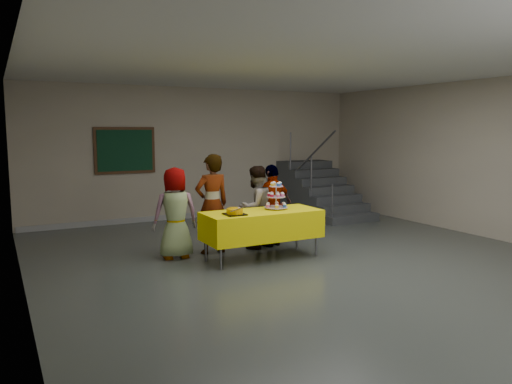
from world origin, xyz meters
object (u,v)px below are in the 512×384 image
Objects in this scene: bake_table at (262,224)px; schoolchild_b at (212,204)px; cupcake_stand at (276,198)px; staircase at (317,194)px; schoolchild_d at (273,205)px; schoolchild_a at (175,213)px; bear_cake at (235,211)px; noticeboard at (125,150)px; schoolchild_c at (256,207)px.

bake_table is 0.94m from schoolchild_b.
cupcake_stand is 0.19× the size of staircase.
cupcake_stand is at bearing 52.51° from schoolchild_d.
staircase is (3.80, 2.45, -0.34)m from schoolchild_b.
bake_table is 1.29× the size of schoolchild_a.
noticeboard reaches higher than bear_cake.
cupcake_stand is 1.07m from schoolchild_b.
cupcake_stand is 1.63m from schoolchild_a.
noticeboard is at bearing 98.93° from bear_cake.
schoolchild_b is 3.44m from noticeboard.
bear_cake is 0.84m from schoolchild_b.
schoolchild_b is at bearing -79.11° from noticeboard.
cupcake_stand is (0.30, 0.07, 0.39)m from bake_table.
staircase reaches higher than schoolchild_c.
cupcake_stand is 0.86m from bear_cake.
bear_cake is 1.41m from schoolchild_d.
schoolchild_a is at bearing -90.22° from noticeboard.
cupcake_stand is 0.27× the size of schoolchild_b.
bear_cake is 4.25m from noticeboard.
schoolchild_c is 1.10× the size of noticeboard.
bear_cake is 1.05m from schoolchild_a.
noticeboard reaches higher than schoolchild_b.
schoolchild_c reaches higher than cupcake_stand.
cupcake_stand is 4.31m from staircase.
staircase is (4.45, 2.49, -0.24)m from schoolchild_a.
schoolchild_c is (1.44, -0.00, -0.01)m from schoolchild_a.
bake_table is 0.61m from bear_cake.
bake_table is at bearing -73.56° from noticeboard.
schoolchild_b reaches higher than bear_cake.
noticeboard reaches higher than schoolchild_c.
schoolchild_a is (-0.66, 0.80, -0.10)m from bear_cake.
bear_cake is (-0.53, -0.12, 0.27)m from bake_table.
schoolchild_a is 0.88× the size of schoolchild_b.
schoolchild_b is 1.15m from schoolchild_d.
schoolchild_c is 0.60× the size of staircase.
cupcake_stand is 0.34× the size of noticeboard.
noticeboard reaches higher than schoolchild_a.
bear_cake is 1.13m from schoolchild_c.
noticeboard reaches higher than staircase.
schoolchild_a is 5.10m from staircase.
schoolchild_d is (0.35, 0.03, 0.01)m from schoolchild_c.
noticeboard reaches higher than cupcake_stand.
noticeboard is (-1.18, 4.00, 1.04)m from bake_table.
schoolchild_b is 0.69× the size of staircase.
noticeboard is (-0.65, 4.13, 0.77)m from bear_cake.
staircase is at bearing -149.37° from schoolchild_d.
schoolchild_d is at bearing -137.14° from staircase.
schoolchild_a reaches higher than bake_table.
staircase reaches higher than bear_cake.
bear_cake is 0.25× the size of schoolchild_d.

